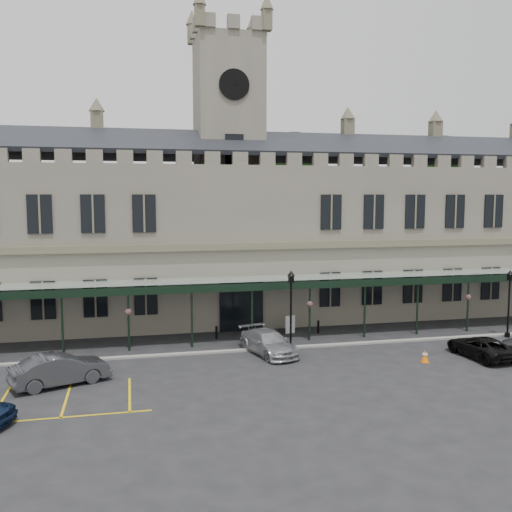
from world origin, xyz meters
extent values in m
plane|color=black|center=(0.00, 0.00, 0.00)|extent=(140.00, 140.00, 0.00)
cube|color=#676155|center=(0.00, 16.00, 6.00)|extent=(60.00, 10.00, 12.00)
cube|color=brown|center=(0.00, 10.82, 6.20)|extent=(60.00, 0.35, 0.50)
cube|color=black|center=(0.00, 13.50, 13.80)|extent=(60.00, 4.77, 2.20)
cube|color=black|center=(0.00, 18.50, 13.80)|extent=(60.00, 4.77, 2.20)
cube|color=black|center=(0.00, 10.90, 1.90)|extent=(3.20, 0.18, 3.80)
cube|color=#676155|center=(0.00, 16.00, 11.00)|extent=(5.00, 5.00, 22.00)
cylinder|color=silver|center=(0.00, 13.44, 18.00)|extent=(2.20, 0.12, 2.20)
cylinder|color=black|center=(0.00, 13.37, 18.00)|extent=(2.30, 0.04, 2.30)
cube|color=black|center=(0.00, 13.44, 13.00)|extent=(1.40, 0.12, 2.80)
cube|color=#8C9E93|center=(0.00, 9.00, 4.10)|extent=(50.00, 4.00, 0.40)
cube|color=black|center=(0.00, 7.00, 3.85)|extent=(50.00, 0.18, 0.50)
cube|color=gray|center=(0.00, 5.50, 0.06)|extent=(60.00, 0.40, 0.12)
cylinder|color=#332314|center=(8.00, 25.00, 6.00)|extent=(0.70, 0.70, 12.00)
sphere|color=black|center=(8.00, 25.00, 13.00)|extent=(6.00, 6.00, 6.00)
cylinder|color=#332314|center=(24.00, 25.00, 6.00)|extent=(0.70, 0.70, 12.00)
sphere|color=black|center=(24.00, 25.00, 13.00)|extent=(6.00, 6.00, 6.00)
cylinder|color=black|center=(2.03, 4.96, 0.17)|extent=(0.40, 0.40, 0.33)
cylinder|color=black|center=(2.03, 4.96, 2.21)|extent=(0.13, 0.13, 4.43)
cube|color=black|center=(2.03, 4.96, 4.59)|extent=(0.31, 0.31, 0.44)
cone|color=black|center=(2.03, 4.96, 4.98)|extent=(0.49, 0.49, 0.33)
cylinder|color=black|center=(17.75, 5.03, 0.15)|extent=(0.37, 0.37, 0.30)
cylinder|color=black|center=(17.75, 5.03, 2.03)|extent=(0.12, 0.12, 4.06)
cube|color=black|center=(17.75, 5.03, 4.21)|extent=(0.28, 0.28, 0.41)
cone|color=black|center=(17.75, 5.03, 4.57)|extent=(0.45, 0.45, 0.30)
cube|color=orange|center=(9.09, 0.79, 0.02)|extent=(0.40, 0.40, 0.04)
cone|color=orange|center=(9.09, 0.79, 0.37)|extent=(0.47, 0.47, 0.74)
cylinder|color=silver|center=(9.09, 0.79, 0.48)|extent=(0.31, 0.31, 0.11)
cylinder|color=black|center=(3.26, 9.38, 0.27)|extent=(0.06, 0.06, 0.54)
cube|color=silver|center=(3.26, 9.38, 0.64)|extent=(0.74, 0.23, 1.29)
cylinder|color=black|center=(-2.13, 8.95, 0.44)|extent=(0.16, 0.16, 0.88)
cylinder|color=black|center=(5.23, 8.94, 0.46)|extent=(0.16, 0.16, 0.93)
imported|color=#34363B|center=(-11.50, 1.24, 0.82)|extent=(5.26, 3.49, 1.64)
imported|color=#929499|center=(0.46, 4.52, 0.73)|extent=(3.28, 5.37, 1.46)
imported|color=black|center=(12.89, 0.95, 0.65)|extent=(2.61, 4.87, 1.30)
camera|label=1|loc=(-7.84, -29.11, 9.83)|focal=40.00mm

